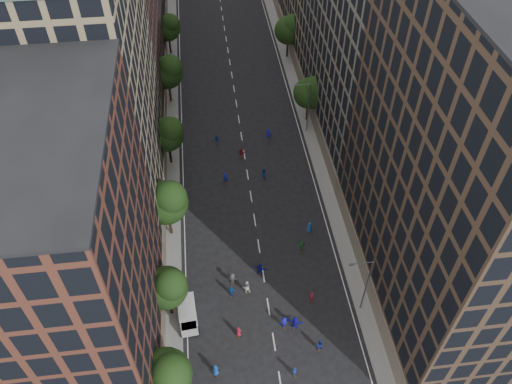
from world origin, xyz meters
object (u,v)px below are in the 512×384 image
cargo_van (188,314)px  skater_1 (294,371)px  streetlamp_far (307,105)px  streetlamp_near (365,283)px  skater_0 (216,370)px  skater_2 (319,345)px

cargo_van → skater_1: 13.42m
skater_1 → streetlamp_far: bearing=-118.4°
streetlamp_near → skater_1: size_ratio=6.00×
streetlamp_far → cargo_van: size_ratio=1.98×
skater_0 → skater_2: (11.31, 1.56, -0.09)m
streetlamp_far → skater_1: size_ratio=6.00×
skater_0 → skater_1: size_ratio=1.17×
cargo_van → skater_2: 14.98m
cargo_van → skater_2: bearing=-25.0°
streetlamp_far → skater_1: bearing=-102.4°
streetlamp_near → cargo_van: streetlamp_near is taller
streetlamp_near → cargo_van: size_ratio=1.98×
streetlamp_near → streetlamp_far: size_ratio=1.00×
cargo_van → skater_1: size_ratio=3.03×
skater_2 → skater_1: bearing=43.7°
skater_0 → skater_2: 11.42m
streetlamp_far → skater_0: (-16.95, -38.90, -4.29)m
skater_1 → cargo_van: bearing=-51.8°
streetlamp_near → streetlamp_far: bearing=90.0°
streetlamp_near → skater_2: bearing=-142.5°
streetlamp_far → skater_0: bearing=-113.5°
streetlamp_near → skater_1: bearing=-141.6°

